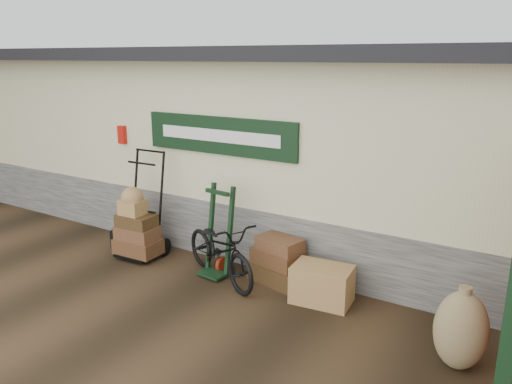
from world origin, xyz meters
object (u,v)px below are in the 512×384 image
porter_trolley (144,203)px  black_trunk (122,238)px  suitcase_stack (278,259)px  green_barrow (218,231)px  bicycle (220,246)px  wicker_hamper (322,284)px

porter_trolley → black_trunk: (-0.57, 0.02, -0.70)m
suitcase_stack → black_trunk: suitcase_stack is taller
green_barrow → bicycle: 0.25m
suitcase_stack → wicker_hamper: bearing=-16.0°
suitcase_stack → bicycle: (-0.72, -0.37, 0.16)m
porter_trolley → bicycle: 1.61m
wicker_hamper → black_trunk: bearing=179.8°
black_trunk → green_barrow: bearing=-0.5°
wicker_hamper → black_trunk: wicker_hamper is taller
wicker_hamper → black_trunk: (-3.64, 0.01, -0.09)m
green_barrow → bicycle: size_ratio=0.77×
green_barrow → suitcase_stack: size_ratio=1.73×
green_barrow → black_trunk: (-2.01, 0.02, -0.51)m
wicker_hamper → bicycle: bearing=-174.6°
black_trunk → porter_trolley: bearing=-1.7°
porter_trolley → suitcase_stack: size_ratio=2.24×
black_trunk → suitcase_stack: bearing=4.2°
green_barrow → bicycle: green_barrow is taller
green_barrow → black_trunk: bearing=-174.4°
suitcase_stack → wicker_hamper: (0.78, -0.22, -0.09)m
porter_trolley → black_trunk: size_ratio=5.65×
porter_trolley → green_barrow: bearing=-2.9°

